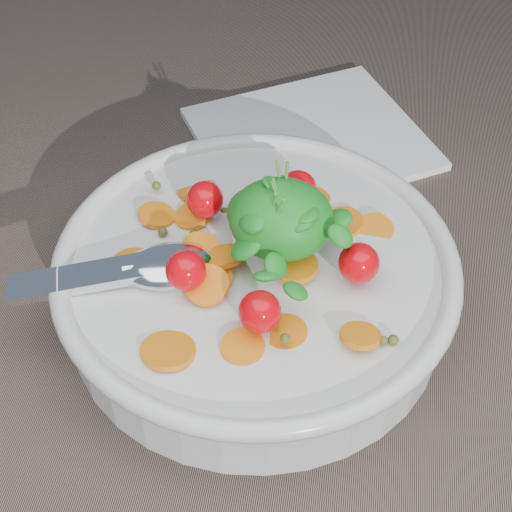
# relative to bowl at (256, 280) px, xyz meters

# --- Properties ---
(ground) EXTENTS (6.00, 6.00, 0.00)m
(ground) POSITION_rel_bowl_xyz_m (-0.01, -0.02, -0.03)
(ground) COLOR #6D5A4E
(ground) RESTS_ON ground
(bowl) EXTENTS (0.28, 0.26, 0.11)m
(bowl) POSITION_rel_bowl_xyz_m (0.00, 0.00, 0.00)
(bowl) COLOR silver
(bowl) RESTS_ON ground
(napkin) EXTENTS (0.23, 0.23, 0.01)m
(napkin) POSITION_rel_bowl_xyz_m (0.02, 0.19, -0.03)
(napkin) COLOR white
(napkin) RESTS_ON ground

